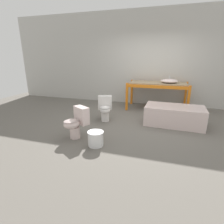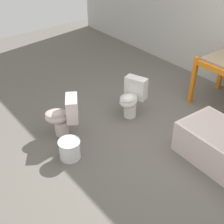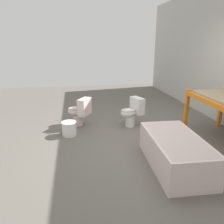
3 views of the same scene
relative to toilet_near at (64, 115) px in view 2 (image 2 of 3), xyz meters
name	(u,v)px [view 2 (image 2 of 3)]	position (x,y,z in m)	size (l,w,h in m)	color
ground_plane	(180,138)	(1.20, 1.36, -0.35)	(12.00, 12.00, 0.00)	#666059
toilet_near	(64,115)	(0.00, 0.00, 0.00)	(0.55, 0.60, 0.66)	silver
toilet_far	(132,97)	(0.23, 1.18, 0.00)	(0.48, 0.59, 0.66)	white
bucket_white	(70,149)	(0.53, -0.24, -0.20)	(0.31, 0.31, 0.29)	white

